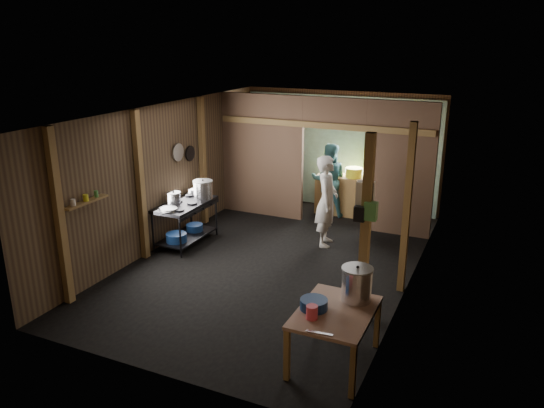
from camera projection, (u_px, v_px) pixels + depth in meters
The scene contains 43 objects.
floor at pixel (277, 261), 9.17m from camera, with size 4.50×7.00×0.00m, color black.
ceiling at pixel (277, 111), 8.38m from camera, with size 4.50×7.00×0.00m, color #453F3A.
wall_back at pixel (340, 150), 11.81m from camera, with size 4.50×0.00×2.60m, color brown.
wall_front at pixel (147, 271), 5.74m from camera, with size 4.50×0.00×2.60m, color brown.
wall_left at pixel (165, 175), 9.66m from camera, with size 0.00×7.00×2.60m, color brown.
wall_right at pixel (414, 207), 7.89m from camera, with size 0.00×7.00×2.60m, color brown.
partition_left at pixel (262, 156), 11.20m from camera, with size 1.85×0.10×2.60m, color brown.
partition_right at pixel (399, 170), 10.06m from camera, with size 1.35×0.10×2.60m, color brown.
partition_header at pixel (335, 113), 10.27m from camera, with size 1.30×0.10×0.60m, color brown.
turquoise_panel at pixel (339, 152), 11.77m from camera, with size 4.40×0.06×2.50m, color #84B5AD.
back_counter at pixel (344, 195), 11.48m from camera, with size 1.20×0.50×0.85m, color olive.
wall_clock at pixel (351, 124), 11.44m from camera, with size 0.20×0.20×0.03m, color silver.
post_left_a at pixel (60, 218), 7.38m from camera, with size 0.10×0.12×2.60m, color olive.
post_left_b at pixel (141, 186), 8.94m from camera, with size 0.10×0.12×2.60m, color olive.
post_left_c at pixel (203, 162), 10.67m from camera, with size 0.10×0.12×2.60m, color olive.
post_right at pixel (407, 210), 7.74m from camera, with size 0.10×0.12×2.60m, color olive.
post_free at pixel (365, 231), 6.92m from camera, with size 0.12×0.12×2.60m, color olive.
cross_beam at pixel (321, 125), 10.41m from camera, with size 4.40×0.12×0.12m, color olive.
pan_lid_big at pixel (178, 152), 9.88m from camera, with size 0.34×0.34×0.03m, color #959595.
pan_lid_small at pixel (190, 153), 10.26m from camera, with size 0.30×0.30×0.03m, color black.
wall_shelf at pixel (86, 202), 7.77m from camera, with size 0.14×0.80×0.03m, color olive.
jar_white at pixel (73, 202), 7.54m from camera, with size 0.07×0.07×0.10m, color silver.
jar_yellow at pixel (86, 198), 7.75m from camera, with size 0.08×0.08×0.10m, color yellow.
jar_green at pixel (96, 194), 7.94m from camera, with size 0.06×0.06×0.10m, color #468F43.
bag_white at pixel (365, 194), 6.86m from camera, with size 0.22×0.15×0.32m, color silver.
bag_green at pixel (371, 211), 6.75m from camera, with size 0.16×0.12×0.24m, color #468F43.
bag_black at pixel (360, 214), 6.80m from camera, with size 0.14×0.10×0.20m, color black.
gas_range at pixel (186, 223), 9.83m from camera, with size 0.70×1.35×0.80m, color black, non-canonical shape.
prep_table at pixel (334, 337), 6.24m from camera, with size 0.85×1.17×0.69m, color #9E7256, non-canonical shape.
stove_pot_large at pixel (203, 190), 9.92m from camera, with size 0.37×0.37×0.37m, color silver, non-canonical shape.
stove_pot_med at pixel (174, 198), 9.66m from camera, with size 0.27×0.27×0.23m, color silver, non-canonical shape.
stove_saucepan at pixel (192, 192), 10.22m from camera, with size 0.16×0.16×0.10m, color silver.
frying_pan at pixel (169, 209), 9.27m from camera, with size 0.30×0.52×0.07m, color #959595, non-canonical shape.
blue_tub_front at pixel (176, 237), 9.60m from camera, with size 0.38×0.38×0.16m, color navy.
blue_tub_back at pixel (195, 227), 10.13m from camera, with size 0.32×0.32×0.13m, color navy.
stock_pot at pixel (357, 285), 6.31m from camera, with size 0.38×0.38×0.45m, color silver, non-canonical shape.
wash_basin at pixel (314, 304), 6.16m from camera, with size 0.33×0.33×0.12m, color navy.
pink_bucket at pixel (312, 312), 5.94m from camera, with size 0.13×0.13×0.16m, color #E84154.
knife at pixel (319, 333), 5.66m from camera, with size 0.30×0.04×0.01m, color silver.
yellow_tub at pixel (354, 172), 11.24m from camera, with size 0.37×0.37×0.20m, color yellow.
red_cup at pixel (337, 172), 11.41m from camera, with size 0.11×0.11×0.13m, color maroon.
cook at pixel (327, 201), 9.65m from camera, with size 0.62×0.41×1.70m, color beige.
worker_back at pixel (329, 180), 11.29m from camera, with size 0.77×0.60×1.58m, color #316871.
Camera 1 is at (3.42, -7.70, 3.75)m, focal length 34.83 mm.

